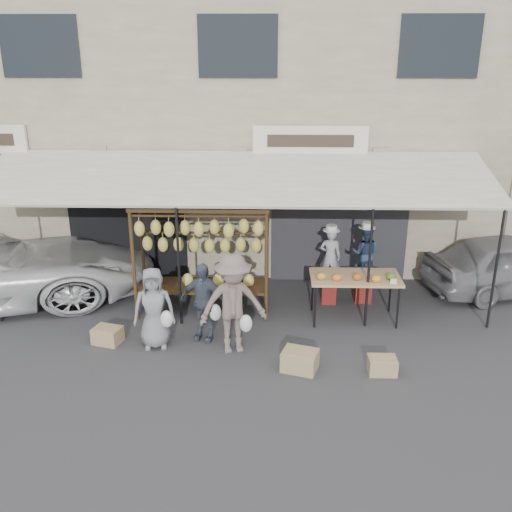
{
  "coord_description": "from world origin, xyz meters",
  "views": [
    {
      "loc": [
        0.7,
        -8.62,
        4.98
      ],
      "look_at": [
        0.42,
        1.4,
        1.3
      ],
      "focal_mm": 40.0,
      "sensor_mm": 36.0,
      "label": 1
    }
  ],
  "objects_px": {
    "crate_far": "(108,335)",
    "sedan": "(512,264)",
    "vendor_left": "(330,257)",
    "crate_near_a": "(300,360)",
    "customer_mid": "(203,302)",
    "crate_near_b": "(382,365)",
    "banana_rack": "(201,238)",
    "produce_table": "(355,279)",
    "vendor_right": "(365,253)",
    "customer_right": "(233,304)",
    "customer_left": "(154,308)"
  },
  "relations": [
    {
      "from": "crate_far",
      "to": "vendor_left",
      "type": "bearing_deg",
      "value": 24.26
    },
    {
      "from": "vendor_left",
      "to": "crate_near_a",
      "type": "distance_m",
      "value": 2.88
    },
    {
      "from": "customer_mid",
      "to": "sedan",
      "type": "xyz_separation_m",
      "value": [
        6.35,
        2.32,
        -0.09
      ]
    },
    {
      "from": "customer_mid",
      "to": "crate_far",
      "type": "height_order",
      "value": "customer_mid"
    },
    {
      "from": "customer_left",
      "to": "customer_mid",
      "type": "xyz_separation_m",
      "value": [
        0.82,
        0.29,
        -0.0
      ]
    },
    {
      "from": "crate_near_b",
      "to": "customer_left",
      "type": "bearing_deg",
      "value": 168.33
    },
    {
      "from": "vendor_left",
      "to": "customer_mid",
      "type": "height_order",
      "value": "vendor_left"
    },
    {
      "from": "vendor_right",
      "to": "customer_mid",
      "type": "height_order",
      "value": "vendor_right"
    },
    {
      "from": "customer_left",
      "to": "sedan",
      "type": "bearing_deg",
      "value": 11.67
    },
    {
      "from": "banana_rack",
      "to": "crate_near_b",
      "type": "distance_m",
      "value": 4.09
    },
    {
      "from": "banana_rack",
      "to": "vendor_right",
      "type": "xyz_separation_m",
      "value": [
        3.25,
        0.64,
        -0.52
      ]
    },
    {
      "from": "crate_near_a",
      "to": "sedan",
      "type": "distance_m",
      "value": 5.75
    },
    {
      "from": "customer_left",
      "to": "crate_far",
      "type": "relative_size",
      "value": 3.06
    },
    {
      "from": "customer_right",
      "to": "crate_near_a",
      "type": "bearing_deg",
      "value": -42.44
    },
    {
      "from": "vendor_right",
      "to": "customer_right",
      "type": "relative_size",
      "value": 0.65
    },
    {
      "from": "vendor_left",
      "to": "vendor_right",
      "type": "distance_m",
      "value": 0.72
    },
    {
      "from": "crate_near_b",
      "to": "sedan",
      "type": "distance_m",
      "value": 4.78
    },
    {
      "from": "vendor_right",
      "to": "customer_left",
      "type": "distance_m",
      "value": 4.43
    },
    {
      "from": "banana_rack",
      "to": "crate_far",
      "type": "height_order",
      "value": "banana_rack"
    },
    {
      "from": "banana_rack",
      "to": "customer_mid",
      "type": "height_order",
      "value": "banana_rack"
    },
    {
      "from": "banana_rack",
      "to": "customer_mid",
      "type": "bearing_deg",
      "value": -83.09
    },
    {
      "from": "produce_table",
      "to": "crate_far",
      "type": "bearing_deg",
      "value": -167.11
    },
    {
      "from": "sedan",
      "to": "vendor_left",
      "type": "bearing_deg",
      "value": 85.01
    },
    {
      "from": "banana_rack",
      "to": "crate_near_a",
      "type": "relative_size",
      "value": 4.65
    },
    {
      "from": "crate_far",
      "to": "sedan",
      "type": "bearing_deg",
      "value": 17.39
    },
    {
      "from": "crate_near_b",
      "to": "crate_far",
      "type": "height_order",
      "value": "crate_far"
    },
    {
      "from": "crate_near_a",
      "to": "crate_far",
      "type": "relative_size",
      "value": 1.17
    },
    {
      "from": "crate_near_b",
      "to": "customer_right",
      "type": "bearing_deg",
      "value": 164.91
    },
    {
      "from": "crate_far",
      "to": "sedan",
      "type": "xyz_separation_m",
      "value": [
        8.05,
        2.52,
        0.49
      ]
    },
    {
      "from": "banana_rack",
      "to": "sedan",
      "type": "bearing_deg",
      "value": 10.76
    },
    {
      "from": "crate_near_a",
      "to": "sedan",
      "type": "relative_size",
      "value": 0.15
    },
    {
      "from": "customer_right",
      "to": "crate_near_b",
      "type": "relative_size",
      "value": 3.94
    },
    {
      "from": "customer_mid",
      "to": "crate_near_b",
      "type": "xyz_separation_m",
      "value": [
        3.02,
        -1.08,
        -0.59
      ]
    },
    {
      "from": "customer_right",
      "to": "crate_near_a",
      "type": "height_order",
      "value": "customer_right"
    },
    {
      "from": "crate_far",
      "to": "customer_left",
      "type": "bearing_deg",
      "value": -5.53
    },
    {
      "from": "produce_table",
      "to": "customer_left",
      "type": "relative_size",
      "value": 1.16
    },
    {
      "from": "vendor_left",
      "to": "customer_left",
      "type": "height_order",
      "value": "vendor_left"
    },
    {
      "from": "banana_rack",
      "to": "vendor_left",
      "type": "xyz_separation_m",
      "value": [
        2.53,
        0.56,
        -0.56
      ]
    },
    {
      "from": "crate_near_b",
      "to": "crate_far",
      "type": "xyz_separation_m",
      "value": [
        -4.73,
        0.88,
        0.01
      ]
    },
    {
      "from": "banana_rack",
      "to": "produce_table",
      "type": "height_order",
      "value": "banana_rack"
    },
    {
      "from": "produce_table",
      "to": "vendor_left",
      "type": "relative_size",
      "value": 1.44
    },
    {
      "from": "customer_right",
      "to": "crate_far",
      "type": "xyz_separation_m",
      "value": [
        -2.27,
        0.22,
        -0.74
      ]
    },
    {
      "from": "produce_table",
      "to": "crate_near_a",
      "type": "xyz_separation_m",
      "value": [
        -1.11,
        -1.85,
        -0.7
      ]
    },
    {
      "from": "vendor_left",
      "to": "produce_table",
      "type": "bearing_deg",
      "value": 125.81
    },
    {
      "from": "produce_table",
      "to": "customer_left",
      "type": "xyz_separation_m",
      "value": [
        -3.62,
        -1.12,
        -0.13
      ]
    },
    {
      "from": "sedan",
      "to": "customer_mid",
      "type": "bearing_deg",
      "value": 95.43
    },
    {
      "from": "crate_near_a",
      "to": "sedan",
      "type": "bearing_deg",
      "value": 35.64
    },
    {
      "from": "crate_far",
      "to": "produce_table",
      "type": "bearing_deg",
      "value": 12.89
    },
    {
      "from": "produce_table",
      "to": "crate_far",
      "type": "relative_size",
      "value": 3.55
    },
    {
      "from": "vendor_left",
      "to": "sedan",
      "type": "xyz_separation_m",
      "value": [
        3.95,
        0.67,
        -0.37
      ]
    }
  ]
}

